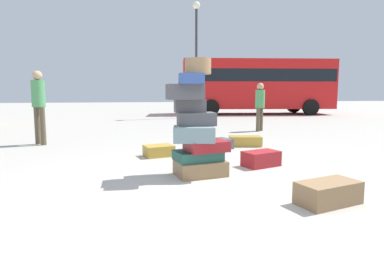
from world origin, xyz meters
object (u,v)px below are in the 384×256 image
object	(u,v)px
person_tourist_with_camera	(260,103)
parked_bus	(256,83)
suitcase_charcoal_white_trunk	(219,144)
lamp_post	(196,42)
suitcase_tower	(196,130)
suitcase_maroon_upright_blue	(261,159)
suitcase_tan_right_side	(245,141)
suitcase_brown_foreground_far	(328,193)
person_bearded_onlooker	(39,101)
suitcase_tan_left_side	(159,151)

from	to	relation	value
person_tourist_with_camera	parked_bus	size ratio (longest dim) A/B	0.17
suitcase_charcoal_white_trunk	lamp_post	distance (m)	9.38
suitcase_tower	suitcase_maroon_upright_blue	size ratio (longest dim) A/B	2.85
suitcase_tan_right_side	suitcase_charcoal_white_trunk	bearing A→B (deg)	-147.70
suitcase_tower	suitcase_maroon_upright_blue	xyz separation A→B (m)	(1.19, 0.35, -0.56)
suitcase_tan_right_side	person_tourist_with_camera	bearing A→B (deg)	72.06
suitcase_charcoal_white_trunk	suitcase_maroon_upright_blue	bearing A→B (deg)	-106.55
suitcase_brown_foreground_far	parked_bus	xyz separation A→B (m)	(5.25, 14.12, 1.71)
suitcase_brown_foreground_far	person_bearded_onlooker	distance (m)	6.51
parked_bus	suitcase_tower	bearing A→B (deg)	-108.05
suitcase_tan_left_side	lamp_post	bearing A→B (deg)	59.58
suitcase_tan_right_side	lamp_post	distance (m)	9.06
person_bearded_onlooker	parked_bus	size ratio (longest dim) A/B	0.20
parked_bus	suitcase_charcoal_white_trunk	bearing A→B (deg)	-108.35
suitcase_tower	person_tourist_with_camera	xyz separation A→B (m)	(3.16, 4.82, 0.24)
suitcase_tower	person_bearded_onlooker	world-z (taller)	person_bearded_onlooker
person_tourist_with_camera	suitcase_maroon_upright_blue	bearing A→B (deg)	26.60
suitcase_tan_right_side	person_tourist_with_camera	world-z (taller)	person_tourist_with_camera
person_bearded_onlooker	person_tourist_with_camera	distance (m)	6.38
suitcase_brown_foreground_far	suitcase_tan_left_side	size ratio (longest dim) A/B	1.31
suitcase_brown_foreground_far	suitcase_maroon_upright_blue	xyz separation A→B (m)	(0.01, 1.78, 0.00)
person_bearded_onlooker	lamp_post	xyz separation A→B (m)	(5.37, 7.13, 2.68)
person_bearded_onlooker	suitcase_tan_right_side	bearing A→B (deg)	27.68
parked_bus	lamp_post	size ratio (longest dim) A/B	1.58
lamp_post	suitcase_tower	bearing A→B (deg)	-102.37
suitcase_tan_right_side	person_tourist_with_camera	xyz separation A→B (m)	(1.50, 2.56, 0.81)
suitcase_tan_right_side	lamp_post	xyz separation A→B (m)	(0.65, 8.29, 3.62)
suitcase_maroon_upright_blue	suitcase_tan_right_side	bearing A→B (deg)	58.39
suitcase_tan_left_side	person_tourist_with_camera	world-z (taller)	person_tourist_with_camera
suitcase_tan_right_side	suitcase_tan_left_side	bearing A→B (deg)	-147.75
suitcase_brown_foreground_far	lamp_post	distance (m)	12.57
suitcase_tower	suitcase_tan_left_side	world-z (taller)	suitcase_tower
suitcase_tower	lamp_post	bearing A→B (deg)	77.63
suitcase_tan_left_side	suitcase_maroon_upright_blue	distance (m)	1.99
suitcase_maroon_upright_blue	suitcase_brown_foreground_far	bearing A→B (deg)	-108.15
suitcase_tan_right_side	suitcase_tower	bearing A→B (deg)	-113.91
suitcase_charcoal_white_trunk	suitcase_tan_left_side	distance (m)	1.45
suitcase_brown_foreground_far	lamp_post	bearing A→B (deg)	70.87
suitcase_tower	lamp_post	distance (m)	11.22
suitcase_tan_right_side	suitcase_maroon_upright_blue	xyz separation A→B (m)	(-0.47, -1.92, 0.01)
suitcase_maroon_upright_blue	person_bearded_onlooker	xyz separation A→B (m)	(-4.25, 3.08, 0.92)
suitcase_tan_left_side	parked_bus	xyz separation A→B (m)	(6.85, 11.17, 1.73)
suitcase_tan_left_side	suitcase_tan_right_side	world-z (taller)	suitcase_tan_right_side
person_bearded_onlooker	suitcase_brown_foreground_far	bearing A→B (deg)	-7.48
suitcase_charcoal_white_trunk	suitcase_maroon_upright_blue	size ratio (longest dim) A/B	0.89
suitcase_tan_left_side	person_bearded_onlooker	size ratio (longest dim) A/B	0.31
suitcase_charcoal_white_trunk	parked_bus	size ratio (longest dim) A/B	0.06
parked_bus	person_bearded_onlooker	bearing A→B (deg)	-126.85
suitcase_tower	person_bearded_onlooker	size ratio (longest dim) A/B	0.98
suitcase_charcoal_white_trunk	suitcase_tan_left_side	size ratio (longest dim) A/B	0.99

